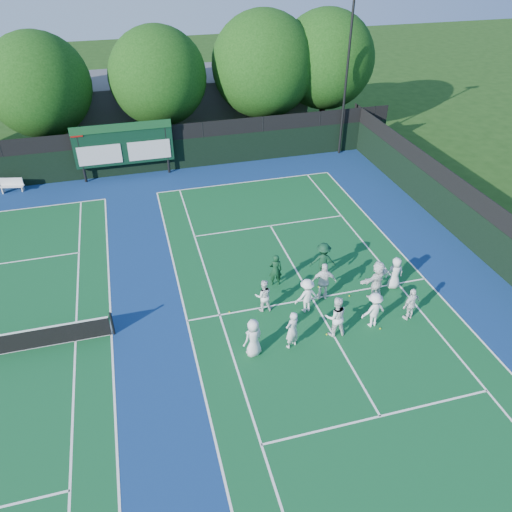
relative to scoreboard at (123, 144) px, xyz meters
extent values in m
plane|color=#1A3B10|center=(7.01, -15.59, -2.19)|extent=(120.00, 120.00, 0.00)
cube|color=navy|center=(1.01, -14.59, -2.19)|extent=(34.00, 32.00, 0.01)
cube|color=#104F26|center=(7.01, -14.59, -2.18)|extent=(10.97, 23.77, 0.00)
cube|color=white|center=(7.01, -2.70, -2.18)|extent=(10.97, 0.08, 0.00)
cube|color=white|center=(1.53, -14.59, -2.18)|extent=(0.08, 23.77, 0.00)
cube|color=white|center=(12.50, -14.59, -2.18)|extent=(0.08, 23.77, 0.00)
cube|color=white|center=(2.90, -14.59, -2.18)|extent=(0.08, 23.77, 0.00)
cube|color=white|center=(11.13, -14.59, -2.18)|extent=(0.08, 23.77, 0.00)
cube|color=white|center=(7.01, -20.99, -2.18)|extent=(8.23, 0.08, 0.00)
cube|color=white|center=(7.01, -8.19, -2.18)|extent=(8.23, 0.08, 0.00)
cube|color=white|center=(7.01, -14.59, -2.18)|extent=(0.08, 12.80, 0.00)
cube|color=white|center=(-6.99, -2.70, -2.18)|extent=(10.97, 0.08, 0.00)
cube|color=white|center=(-1.50, -14.59, -2.18)|extent=(0.08, 23.77, 0.00)
cube|color=white|center=(-2.87, -14.59, -2.18)|extent=(0.08, 23.77, 0.00)
cube|color=black|center=(1.01, 0.41, -1.19)|extent=(34.00, 0.08, 2.00)
cube|color=black|center=(1.01, 0.41, 0.31)|extent=(34.00, 0.05, 1.00)
cube|color=black|center=(16.01, -14.59, -1.19)|extent=(0.08, 32.00, 2.00)
cube|color=black|center=(16.01, -14.59, 0.31)|extent=(0.05, 32.00, 1.00)
cylinder|color=black|center=(-2.59, 0.01, -0.44)|extent=(0.16, 0.16, 3.50)
cylinder|color=black|center=(2.61, 0.01, -0.44)|extent=(0.16, 0.16, 3.50)
cube|color=black|center=(0.01, 0.01, 0.01)|extent=(6.00, 0.15, 2.60)
cube|color=#144720|center=(0.01, -0.09, 1.11)|extent=(6.00, 0.05, 0.50)
cube|color=silver|center=(-1.49, -0.09, -0.49)|extent=(2.60, 0.04, 1.20)
cube|color=silver|center=(1.51, -0.09, -0.49)|extent=(2.60, 0.04, 1.20)
cube|color=maroon|center=(-2.59, -0.09, 1.01)|extent=(0.70, 0.04, 0.50)
cube|color=#515156|center=(5.01, 8.41, -0.19)|extent=(18.00, 6.00, 4.00)
cylinder|color=black|center=(14.51, 0.11, 2.81)|extent=(0.16, 0.16, 10.00)
cylinder|color=black|center=(-1.39, -14.59, -1.64)|extent=(0.10, 0.10, 1.10)
cube|color=silver|center=(-6.81, -0.29, -1.81)|extent=(1.41, 0.66, 0.05)
cube|color=silver|center=(-6.81, -0.15, -1.55)|extent=(1.35, 0.35, 0.46)
cube|color=silver|center=(-7.36, -0.29, -2.01)|extent=(0.12, 0.32, 0.36)
cube|color=silver|center=(-6.26, -0.29, -2.01)|extent=(0.12, 0.32, 0.36)
cylinder|color=black|center=(-4.57, 3.91, -0.88)|extent=(0.44, 0.44, 2.62)
sphere|color=#11380C|center=(-4.57, 3.91, 2.85)|extent=(6.46, 6.46, 6.46)
sphere|color=#11380C|center=(-3.97, 4.21, 2.21)|extent=(4.52, 4.52, 4.52)
cylinder|color=black|center=(2.83, 3.91, -0.85)|extent=(0.44, 0.44, 2.68)
sphere|color=#11380C|center=(2.83, 3.91, 2.89)|extent=(6.40, 6.40, 6.40)
sphere|color=#11380C|center=(3.43, 4.21, 2.25)|extent=(4.48, 4.48, 4.48)
cylinder|color=black|center=(10.03, 3.91, -0.84)|extent=(0.44, 0.44, 2.70)
sphere|color=#11380C|center=(10.03, 3.91, 3.17)|extent=(7.12, 7.12, 7.12)
sphere|color=#11380C|center=(10.63, 4.21, 2.46)|extent=(4.98, 4.98, 4.98)
cylinder|color=black|center=(14.60, 3.91, -0.74)|extent=(0.44, 0.44, 2.89)
sphere|color=#11380C|center=(14.60, 3.91, 3.24)|extent=(6.77, 6.77, 6.77)
sphere|color=#11380C|center=(15.20, 4.21, 2.56)|extent=(4.74, 4.74, 4.74)
sphere|color=#B5CE18|center=(6.76, -16.87, -2.16)|extent=(0.07, 0.07, 0.07)
sphere|color=#B5CE18|center=(8.64, -14.86, -2.16)|extent=(0.07, 0.07, 0.07)
sphere|color=#B5CE18|center=(8.97, -17.12, -2.16)|extent=(0.07, 0.07, 0.07)
sphere|color=#B5CE18|center=(3.33, -14.54, -2.16)|extent=(0.07, 0.07, 0.07)
sphere|color=#B5CE18|center=(7.57, -13.90, -2.16)|extent=(0.07, 0.07, 0.07)
sphere|color=#B5CE18|center=(10.47, -14.01, -2.16)|extent=(0.07, 0.07, 0.07)
imported|color=silver|center=(3.69, -17.08, -1.37)|extent=(0.95, 0.81, 1.65)
imported|color=silver|center=(5.20, -17.08, -1.35)|extent=(0.73, 0.62, 1.69)
imported|color=white|center=(7.06, -16.86, -1.29)|extent=(0.93, 0.76, 1.80)
imported|color=white|center=(8.74, -16.79, -1.39)|extent=(1.11, 0.74, 1.60)
imported|color=white|center=(10.39, -16.81, -1.43)|extent=(0.96, 0.64, 1.52)
imported|color=white|center=(4.75, -14.70, -1.44)|extent=(0.79, 0.65, 1.50)
imported|color=white|center=(6.46, -15.23, -1.40)|extent=(1.11, 0.76, 1.59)
imported|color=white|center=(7.45, -14.65, -1.29)|extent=(1.14, 0.68, 1.81)
imported|color=white|center=(9.70, -15.10, -1.30)|extent=(1.74, 1.11, 1.79)
imported|color=silver|center=(10.78, -14.73, -1.42)|extent=(0.79, 0.55, 1.55)
imported|color=#0E351C|center=(5.75, -13.17, -1.39)|extent=(0.64, 0.47, 1.60)
imported|color=#0E351F|center=(7.99, -13.16, -1.30)|extent=(1.28, 0.93, 1.78)
camera|label=1|loc=(0.22, -30.20, 11.59)|focal=35.00mm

